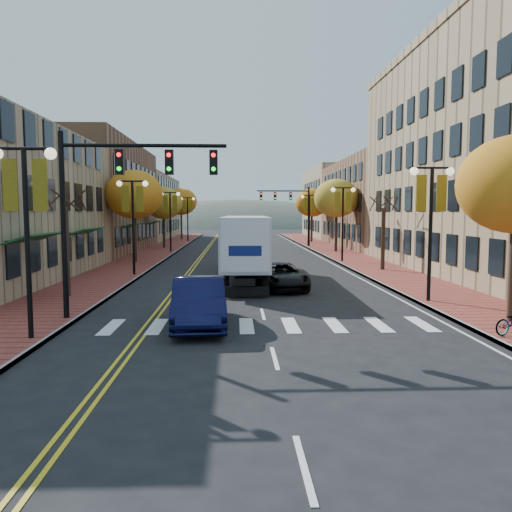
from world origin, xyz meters
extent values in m
plane|color=black|center=(0.00, 0.00, 0.00)|extent=(200.00, 200.00, 0.00)
cube|color=brown|center=(-9.00, 32.50, 0.07)|extent=(4.00, 85.00, 0.15)
cube|color=brown|center=(9.00, 32.50, 0.07)|extent=(4.00, 85.00, 0.15)
cube|color=brown|center=(-17.00, 36.00, 5.50)|extent=(12.00, 24.00, 11.00)
cube|color=#9E8966|center=(-17.00, 61.00, 4.75)|extent=(12.00, 26.00, 9.50)
cube|color=brown|center=(18.50, 42.00, 5.00)|extent=(15.00, 24.00, 10.00)
cube|color=#9E8966|center=(18.50, 64.00, 5.50)|extent=(15.00, 20.00, 11.00)
cylinder|color=#382619|center=(-9.00, 8.00, 2.25)|extent=(0.28, 0.28, 4.20)
cylinder|color=#382619|center=(-9.00, 24.00, 2.60)|extent=(0.28, 0.28, 4.90)
ellipsoid|color=orange|center=(-9.00, 24.00, 5.46)|extent=(4.48, 4.48, 3.81)
cylinder|color=#382619|center=(-9.00, 40.00, 2.42)|extent=(0.28, 0.28, 4.55)
ellipsoid|color=gold|center=(-9.00, 40.00, 5.07)|extent=(4.16, 4.16, 3.54)
cylinder|color=#382619|center=(-9.00, 58.00, 2.67)|extent=(0.28, 0.28, 5.04)
ellipsoid|color=orange|center=(-9.00, 58.00, 5.62)|extent=(4.61, 4.61, 3.92)
cylinder|color=#382619|center=(9.00, 18.00, 2.25)|extent=(0.28, 0.28, 4.20)
cylinder|color=#382619|center=(9.00, 34.00, 2.60)|extent=(0.28, 0.28, 4.90)
ellipsoid|color=gold|center=(9.00, 34.00, 5.46)|extent=(4.48, 4.48, 3.81)
cylinder|color=#382619|center=(9.00, 50.00, 2.53)|extent=(0.28, 0.28, 4.76)
ellipsoid|color=orange|center=(9.00, 50.00, 5.30)|extent=(4.35, 4.35, 3.70)
cylinder|color=black|center=(-7.50, 0.00, 3.00)|extent=(0.16, 0.16, 6.00)
cylinder|color=black|center=(-7.50, 0.00, 6.00)|extent=(1.60, 0.10, 0.10)
sphere|color=#FFF2CC|center=(-6.70, 0.00, 5.85)|extent=(0.36, 0.36, 0.36)
cube|color=gold|center=(-7.95, 0.00, 4.90)|extent=(0.45, 0.03, 1.60)
cube|color=gold|center=(-7.05, 0.00, 4.90)|extent=(0.45, 0.03, 1.60)
cylinder|color=black|center=(-7.50, 16.00, 3.00)|extent=(0.16, 0.16, 6.00)
cylinder|color=black|center=(-7.50, 16.00, 6.00)|extent=(1.60, 0.10, 0.10)
sphere|color=#FFF2CC|center=(-8.30, 16.00, 5.85)|extent=(0.36, 0.36, 0.36)
sphere|color=#FFF2CC|center=(-6.70, 16.00, 5.85)|extent=(0.36, 0.36, 0.36)
cube|color=gold|center=(-7.95, 16.00, 4.90)|extent=(0.45, 0.03, 1.60)
cube|color=gold|center=(-7.05, 16.00, 4.90)|extent=(0.45, 0.03, 1.60)
cylinder|color=black|center=(-7.50, 34.00, 3.00)|extent=(0.16, 0.16, 6.00)
cylinder|color=black|center=(-7.50, 34.00, 6.00)|extent=(1.60, 0.10, 0.10)
sphere|color=#FFF2CC|center=(-8.30, 34.00, 5.85)|extent=(0.36, 0.36, 0.36)
sphere|color=#FFF2CC|center=(-6.70, 34.00, 5.85)|extent=(0.36, 0.36, 0.36)
cube|color=gold|center=(-7.95, 34.00, 4.90)|extent=(0.45, 0.03, 1.60)
cube|color=gold|center=(-7.05, 34.00, 4.90)|extent=(0.45, 0.03, 1.60)
cylinder|color=black|center=(-7.50, 52.00, 3.00)|extent=(0.16, 0.16, 6.00)
cylinder|color=black|center=(-7.50, 52.00, 6.00)|extent=(1.60, 0.10, 0.10)
sphere|color=#FFF2CC|center=(-8.30, 52.00, 5.85)|extent=(0.36, 0.36, 0.36)
sphere|color=#FFF2CC|center=(-6.70, 52.00, 5.85)|extent=(0.36, 0.36, 0.36)
cube|color=gold|center=(-7.95, 52.00, 4.90)|extent=(0.45, 0.03, 1.60)
cube|color=gold|center=(-7.05, 52.00, 4.90)|extent=(0.45, 0.03, 1.60)
cylinder|color=black|center=(7.50, 6.00, 3.00)|extent=(0.16, 0.16, 6.00)
cylinder|color=black|center=(7.50, 6.00, 6.00)|extent=(1.60, 0.10, 0.10)
sphere|color=#FFF2CC|center=(6.70, 6.00, 5.85)|extent=(0.36, 0.36, 0.36)
sphere|color=#FFF2CC|center=(8.30, 6.00, 5.85)|extent=(0.36, 0.36, 0.36)
cube|color=gold|center=(7.05, 6.00, 4.90)|extent=(0.45, 0.03, 1.60)
cube|color=gold|center=(7.95, 6.00, 4.90)|extent=(0.45, 0.03, 1.60)
cylinder|color=black|center=(7.50, 24.00, 3.00)|extent=(0.16, 0.16, 6.00)
cylinder|color=black|center=(7.50, 24.00, 6.00)|extent=(1.60, 0.10, 0.10)
sphere|color=#FFF2CC|center=(6.70, 24.00, 5.85)|extent=(0.36, 0.36, 0.36)
sphere|color=#FFF2CC|center=(8.30, 24.00, 5.85)|extent=(0.36, 0.36, 0.36)
cube|color=gold|center=(7.05, 24.00, 4.90)|extent=(0.45, 0.03, 1.60)
cube|color=gold|center=(7.95, 24.00, 4.90)|extent=(0.45, 0.03, 1.60)
cylinder|color=black|center=(7.50, 42.00, 3.00)|extent=(0.16, 0.16, 6.00)
cylinder|color=black|center=(7.50, 42.00, 6.00)|extent=(1.60, 0.10, 0.10)
sphere|color=#FFF2CC|center=(6.70, 42.00, 5.85)|extent=(0.36, 0.36, 0.36)
sphere|color=#FFF2CC|center=(8.30, 42.00, 5.85)|extent=(0.36, 0.36, 0.36)
cube|color=gold|center=(7.05, 42.00, 4.90)|extent=(0.45, 0.03, 1.60)
cube|color=gold|center=(7.95, 42.00, 4.90)|extent=(0.45, 0.03, 1.60)
cylinder|color=black|center=(-7.40, 3.00, 3.50)|extent=(0.20, 0.20, 7.00)
cylinder|color=black|center=(-4.40, 3.00, 6.50)|extent=(6.00, 0.14, 0.14)
cube|color=black|center=(-5.30, 3.00, 5.90)|extent=(0.30, 0.25, 0.90)
sphere|color=#FF0C0C|center=(-5.30, 2.86, 6.15)|extent=(0.16, 0.16, 0.16)
cube|color=black|center=(-3.50, 3.00, 5.90)|extent=(0.30, 0.25, 0.90)
sphere|color=#FF0C0C|center=(-3.50, 2.86, 6.15)|extent=(0.16, 0.16, 0.16)
cube|color=black|center=(-1.88, 3.00, 5.90)|extent=(0.30, 0.25, 0.90)
sphere|color=#FF0C0C|center=(-1.88, 2.86, 6.15)|extent=(0.16, 0.16, 0.16)
cylinder|color=black|center=(7.40, 42.00, 3.50)|extent=(0.20, 0.20, 7.00)
cylinder|color=black|center=(4.40, 42.00, 6.50)|extent=(6.00, 0.14, 0.14)
cube|color=black|center=(5.30, 42.00, 5.90)|extent=(0.30, 0.25, 0.90)
sphere|color=#FF0C0C|center=(5.30, 41.86, 6.15)|extent=(0.16, 0.16, 0.16)
cube|color=black|center=(3.50, 42.00, 5.90)|extent=(0.30, 0.25, 0.90)
sphere|color=#FF0C0C|center=(3.50, 41.86, 6.15)|extent=(0.16, 0.16, 0.16)
cube|color=black|center=(1.88, 42.00, 5.90)|extent=(0.30, 0.25, 0.90)
sphere|color=#FF0C0C|center=(1.88, 41.86, 6.15)|extent=(0.16, 0.16, 0.16)
cube|color=black|center=(-0.50, 13.60, 0.81)|extent=(1.23, 12.43, 0.33)
cube|color=silver|center=(-0.50, 13.60, 2.48)|extent=(2.76, 12.46, 2.67)
cube|color=black|center=(-0.33, 21.23, 1.58)|extent=(2.45, 2.92, 2.39)
cylinder|color=black|center=(-1.61, 8.66, 0.48)|extent=(0.36, 0.96, 0.95)
cylinder|color=black|center=(0.39, 8.61, 0.48)|extent=(0.36, 0.96, 0.95)
cylinder|color=black|center=(-1.59, 9.80, 0.48)|extent=(0.36, 0.96, 0.95)
cylinder|color=black|center=(0.42, 9.76, 0.48)|extent=(0.36, 0.96, 0.95)
cylinder|color=black|center=(-1.36, 20.11, 0.48)|extent=(0.36, 0.96, 0.95)
cylinder|color=black|center=(0.65, 20.07, 0.48)|extent=(0.36, 0.96, 0.95)
cylinder|color=black|center=(-1.31, 22.21, 0.48)|extent=(0.36, 0.96, 0.95)
cylinder|color=black|center=(0.69, 22.17, 0.48)|extent=(0.36, 0.96, 0.95)
imported|color=black|center=(-2.41, 2.10, 0.86)|extent=(2.18, 5.34, 1.72)
imported|color=black|center=(1.31, 10.53, 0.70)|extent=(2.94, 5.27, 1.39)
imported|color=silver|center=(-2.40, 51.84, 0.68)|extent=(2.03, 4.16, 1.37)
imported|color=#B4B4BC|center=(1.99, 56.04, 0.68)|extent=(2.11, 4.76, 1.36)
imported|color=#A3A3AA|center=(3.01, 67.07, 0.68)|extent=(1.43, 4.11, 1.35)
camera|label=1|loc=(-1.09, -15.62, 4.08)|focal=35.00mm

